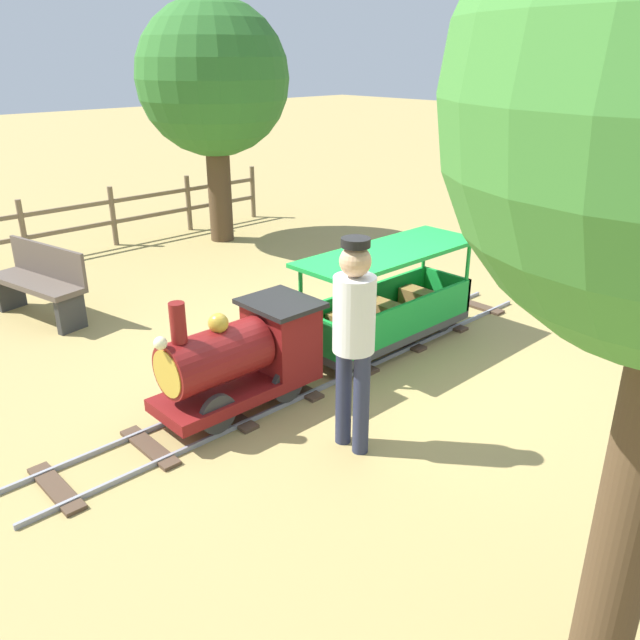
{
  "coord_description": "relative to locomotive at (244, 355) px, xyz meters",
  "views": [
    {
      "loc": [
        -3.86,
        4.08,
        2.75
      ],
      "look_at": [
        0.0,
        0.45,
        0.55
      ],
      "focal_mm": 36.19,
      "sensor_mm": 36.0,
      "label": 1
    }
  ],
  "objects": [
    {
      "name": "ground_plane",
      "position": [
        0.0,
        -1.3,
        -0.49
      ],
      "size": [
        60.0,
        60.0,
        0.0
      ],
      "primitive_type": "plane",
      "color": "#A38C51"
    },
    {
      "name": "track",
      "position": [
        0.0,
        -0.87,
        -0.47
      ],
      "size": [
        0.67,
        5.7,
        0.04
      ],
      "color": "gray",
      "rests_on": "ground_plane"
    },
    {
      "name": "locomotive",
      "position": [
        0.0,
        0.0,
        0.0
      ],
      "size": [
        0.63,
        1.44,
        1.05
      ],
      "color": "maroon",
      "rests_on": "ground_plane"
    },
    {
      "name": "passenger_car",
      "position": [
        0.0,
        -1.77,
        -0.06
      ],
      "size": [
        0.73,
        2.0,
        0.97
      ],
      "color": "#3F3F3F",
      "rests_on": "ground_plane"
    },
    {
      "name": "conductor_person",
      "position": [
        -1.01,
        -0.22,
        0.47
      ],
      "size": [
        0.3,
        0.3,
        1.62
      ],
      "color": "#282D47",
      "rests_on": "ground_plane"
    },
    {
      "name": "park_bench",
      "position": [
        3.13,
        0.43,
        -0.07
      ],
      "size": [
        1.35,
        0.66,
        0.82
      ],
      "color": "brown",
      "rests_on": "ground_plane"
    },
    {
      "name": "oak_tree_far",
      "position": [
        4.46,
        -2.92,
        1.89
      ],
      "size": [
        2.22,
        2.22,
        3.52
      ],
      "color": "#4C3823",
      "rests_on": "ground_plane"
    },
    {
      "name": "fence_section",
      "position": [
        5.33,
        -0.87,
        -0.0
      ],
      "size": [
        0.08,
        6.78,
        0.9
      ],
      "color": "#756047",
      "rests_on": "ground_plane"
    }
  ]
}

